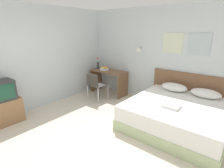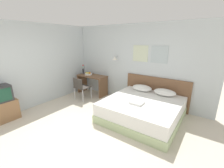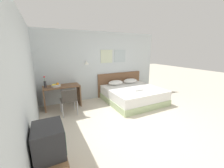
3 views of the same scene
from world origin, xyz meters
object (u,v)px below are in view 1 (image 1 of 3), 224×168
Objects in this scene: desk_chair at (95,84)px; tv_stand at (5,111)px; pillow_right at (206,93)px; television at (1,91)px; pillow_left at (174,87)px; fruit_bowl at (104,69)px; bed at (177,115)px; headboard at (192,93)px; flower_vase at (98,64)px; desk at (109,78)px; folded_towel_near_foot at (171,106)px.

desk_chair is 1.26× the size of tv_stand.
television reaches higher than pillow_right.
pillow_left is 2.31m from fruit_bowl.
headboard is at bearing 90.00° from bed.
bed is 3.13m from flower_vase.
desk is at bearing -179.01° from pillow_right.
desk is at bearing 158.28° from folded_towel_near_foot.
folded_towel_near_foot is 2.37m from desk_chair.
bed is 1.67× the size of desk.
fruit_bowl is (-2.66, -0.35, 0.32)m from headboard.
flower_vase is at bearing 166.79° from bed.
desk_chair is at bearing -69.03° from fruit_bowl.
bed is 2.60m from desk.
flower_vase is (-3.35, -0.03, 0.27)m from pillow_right.
television is (0.00, 0.00, 0.50)m from tv_stand.
fruit_bowl is at bearing -175.39° from desk.
desk_chair is at bearing -179.12° from bed.
fruit_bowl is at bearing 159.85° from folded_towel_near_foot.
bed is 0.43m from folded_towel_near_foot.
flower_vase is (-0.49, 0.02, 0.38)m from desk.
television is (-3.03, -3.29, 0.28)m from headboard.
folded_towel_near_foot is 1.14× the size of fruit_bowl.
television is (-0.05, -2.97, -0.14)m from flower_vase.
television is at bearing -143.15° from bed.
headboard is 2.51m from desk.
headboard reaches higher than folded_towel_near_foot.
headboard is 4.48m from television.
flower_vase is (-2.95, 1.00, 0.34)m from folded_towel_near_foot.
desk is (-2.86, -0.05, -0.10)m from pillow_right.
television reaches higher than bed.
pillow_right is 0.98× the size of tv_stand.
flower_vase reaches higher than headboard.
headboard reaches higher than bed.
tv_stand is (-3.03, -3.29, -0.21)m from headboard.
pillow_right is 3.03m from fruit_bowl.
tv_stand is 0.50m from television.
tv_stand is at bearing -146.62° from folded_towel_near_foot.
desk_chair is 1.03m from flower_vase.
television reaches higher than pillow_left.
flower_vase is (-2.98, -0.32, 0.42)m from headboard.
headboard is at bearing 88.44° from folded_towel_near_foot.
pillow_right is at bearing 68.76° from folded_towel_near_foot.
television is (-3.03, -2.27, 0.51)m from bed.
folded_towel_near_foot is at bearing -21.72° from desk.
pillow_left is (-0.36, -0.28, 0.15)m from headboard.
folded_towel_near_foot is 0.69× the size of television.
headboard is at bearing 141.99° from pillow_right.
bed is 1.04m from headboard.
headboard reaches higher than desk_chair.
pillow_right is 2.86m from desk.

